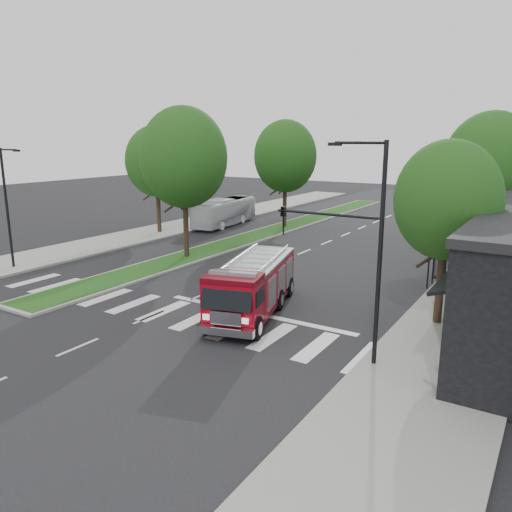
{
  "coord_description": "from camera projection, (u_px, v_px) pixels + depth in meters",
  "views": [
    {
      "loc": [
        15.65,
        -19.87,
        8.04
      ],
      "look_at": [
        1.72,
        2.6,
        1.8
      ],
      "focal_mm": 35.0,
      "sensor_mm": 36.0,
      "label": 1
    }
  ],
  "objects": [
    {
      "name": "city_bus",
      "position": [
        225.0,
        212.0,
        47.13
      ],
      "size": [
        3.29,
        9.39,
        2.56
      ],
      "primitive_type": "imported",
      "rotation": [
        0.0,
        0.0,
        0.13
      ],
      "color": "silver",
      "rests_on": "ground"
    },
    {
      "name": "ground",
      "position": [
        203.0,
        295.0,
        26.31
      ],
      "size": [
        140.0,
        140.0,
        0.0
      ],
      "primitive_type": "plane",
      "color": "black",
      "rests_on": "ground"
    },
    {
      "name": "tree_median_far",
      "position": [
        285.0,
        156.0,
        44.44
      ],
      "size": [
        5.6,
        5.6,
        9.72
      ],
      "color": "black",
      "rests_on": "ground"
    },
    {
      "name": "median",
      "position": [
        274.0,
        231.0,
        44.26
      ],
      "size": [
        3.0,
        50.0,
        0.15
      ],
      "color": "gray",
      "rests_on": "ground"
    },
    {
      "name": "sidewalk_right",
      "position": [
        487.0,
        283.0,
        28.15
      ],
      "size": [
        5.0,
        80.0,
        0.15
      ],
      "primitive_type": "cube",
      "color": "gray",
      "rests_on": "ground"
    },
    {
      "name": "fire_engine",
      "position": [
        253.0,
        286.0,
        23.28
      ],
      "size": [
        4.37,
        8.25,
        2.74
      ],
      "rotation": [
        0.0,
        0.0,
        0.27
      ],
      "color": "#5F050E",
      "rests_on": "ground"
    },
    {
      "name": "tree_right_near",
      "position": [
        447.0,
        201.0,
        20.8
      ],
      "size": [
        4.4,
        4.4,
        8.05
      ],
      "color": "black",
      "rests_on": "ground"
    },
    {
      "name": "streetlight_right_near",
      "position": [
        356.0,
        238.0,
        17.41
      ],
      "size": [
        4.08,
        0.22,
        8.0
      ],
      "color": "black",
      "rests_on": "ground"
    },
    {
      "name": "bus_shelter",
      "position": [
        460.0,
        253.0,
        26.83
      ],
      "size": [
        3.2,
        1.6,
        2.61
      ],
      "color": "black",
      "rests_on": "ground"
    },
    {
      "name": "tree_median_near",
      "position": [
        184.0,
        158.0,
        32.79
      ],
      "size": [
        5.8,
        5.8,
        10.16
      ],
      "color": "black",
      "rests_on": "ground"
    },
    {
      "name": "tree_right_far",
      "position": [
        507.0,
        167.0,
        38.92
      ],
      "size": [
        5.0,
        5.0,
        8.73
      ],
      "color": "black",
      "rests_on": "ground"
    },
    {
      "name": "streetlight_left_near",
      "position": [
        8.0,
        203.0,
        30.55
      ],
      "size": [
        1.9,
        0.2,
        7.5
      ],
      "color": "black",
      "rests_on": "ground"
    },
    {
      "name": "tree_right_mid",
      "position": [
        490.0,
        165.0,
        30.5
      ],
      "size": [
        5.6,
        5.6,
        9.72
      ],
      "color": "black",
      "rests_on": "ground"
    },
    {
      "name": "tree_left_mid",
      "position": [
        156.0,
        161.0,
        42.0
      ],
      "size": [
        5.2,
        5.2,
        9.16
      ],
      "color": "black",
      "rests_on": "ground"
    },
    {
      "name": "streetlight_right_far",
      "position": [
        481.0,
        188.0,
        36.52
      ],
      "size": [
        2.11,
        0.2,
        8.0
      ],
      "color": "black",
      "rests_on": "ground"
    },
    {
      "name": "sidewalk_left",
      "position": [
        139.0,
        236.0,
        42.0
      ],
      "size": [
        5.0,
        80.0,
        0.15
      ],
      "primitive_type": "cube",
      "color": "gray",
      "rests_on": "ground"
    }
  ]
}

